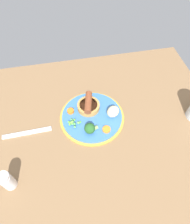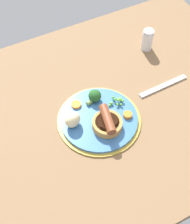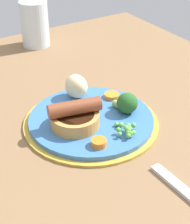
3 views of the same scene
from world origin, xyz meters
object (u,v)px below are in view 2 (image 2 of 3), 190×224
(dinner_plate, at_px, (99,119))
(carrot_slice_0, at_px, (128,115))
(pea_pile, at_px, (117,101))
(potato_chunk_0, at_px, (73,120))
(salt_shaker, at_px, (147,40))
(sausage_pudding, at_px, (107,123))
(fork, at_px, (163,86))
(carrot_slice_3, at_px, (76,105))
(broccoli_floret_near, at_px, (95,96))

(dinner_plate, xyz_separation_m, carrot_slice_0, (-0.08, 0.03, 0.01))
(pea_pile, bearing_deg, carrot_slice_0, 93.43)
(potato_chunk_0, xyz_separation_m, salt_shaker, (-0.38, -0.19, 0.00))
(sausage_pudding, distance_m, fork, 0.25)
(carrot_slice_0, height_order, salt_shaker, salt_shaker)
(sausage_pudding, relative_size, carrot_slice_0, 3.70)
(carrot_slice_0, relative_size, carrot_slice_3, 0.87)
(sausage_pudding, relative_size, broccoli_floret_near, 1.86)
(broccoli_floret_near, bearing_deg, salt_shaker, 11.35)
(potato_chunk_0, bearing_deg, carrot_slice_0, 163.42)
(potato_chunk_0, relative_size, salt_shaker, 0.62)
(dinner_plate, bearing_deg, sausage_pudding, 100.14)
(sausage_pudding, height_order, pea_pile, sausage_pudding)
(carrot_slice_0, bearing_deg, pea_pile, -86.57)
(sausage_pudding, xyz_separation_m, salt_shaker, (-0.29, -0.24, 0.01))
(carrot_slice_3, bearing_deg, broccoli_floret_near, 173.27)
(pea_pile, relative_size, fork, 0.26)
(fork, bearing_deg, sausage_pudding, 12.65)
(dinner_plate, distance_m, carrot_slice_3, 0.09)
(sausage_pudding, relative_size, salt_shaker, 1.23)
(pea_pile, distance_m, carrot_slice_3, 0.13)
(salt_shaker, bearing_deg, broccoli_floret_near, 26.06)
(broccoli_floret_near, height_order, carrot_slice_3, broccoli_floret_near)
(potato_chunk_0, bearing_deg, sausage_pudding, 149.07)
(fork, height_order, salt_shaker, salt_shaker)
(potato_chunk_0, bearing_deg, salt_shaker, -153.35)
(carrot_slice_0, relative_size, fork, 0.15)
(potato_chunk_0, distance_m, fork, 0.33)
(dinner_plate, relative_size, pea_pile, 5.41)
(potato_chunk_0, relative_size, carrot_slice_0, 1.86)
(dinner_plate, relative_size, sausage_pudding, 2.58)
(carrot_slice_3, height_order, salt_shaker, salt_shaker)
(sausage_pudding, xyz_separation_m, carrot_slice_0, (-0.07, -0.00, -0.01))
(dinner_plate, xyz_separation_m, carrot_slice_3, (0.04, -0.07, 0.01))
(sausage_pudding, bearing_deg, pea_pile, -34.58)
(pea_pile, bearing_deg, carrot_slice_3, -22.56)
(potato_chunk_0, bearing_deg, pea_pile, -175.66)
(broccoli_floret_near, distance_m, fork, 0.24)
(pea_pile, xyz_separation_m, carrot_slice_3, (0.12, -0.05, -0.01))
(potato_chunk_0, height_order, carrot_slice_3, potato_chunk_0)
(dinner_plate, bearing_deg, pea_pile, -161.25)
(sausage_pudding, xyz_separation_m, potato_chunk_0, (0.09, -0.05, 0.01))
(sausage_pudding, height_order, carrot_slice_0, sausage_pudding)
(salt_shaker, bearing_deg, carrot_slice_0, 47.07)
(broccoli_floret_near, xyz_separation_m, carrot_slice_0, (-0.06, 0.10, -0.01))
(sausage_pudding, xyz_separation_m, fork, (-0.24, -0.06, -0.03))
(dinner_plate, height_order, fork, dinner_plate)
(sausage_pudding, xyz_separation_m, broccoli_floret_near, (-0.01, -0.10, 0.00))
(sausage_pudding, height_order, potato_chunk_0, sausage_pudding)
(sausage_pudding, distance_m, potato_chunk_0, 0.10)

